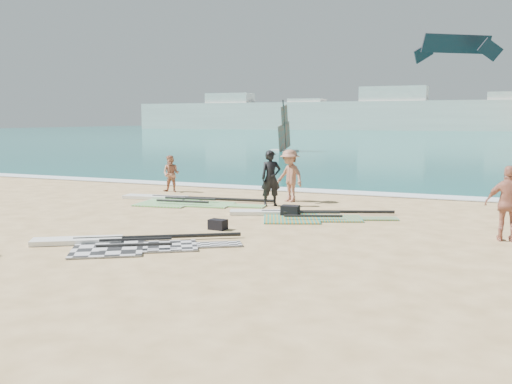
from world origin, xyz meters
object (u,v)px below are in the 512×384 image
at_px(gear_bag_near, 290,211).
at_px(gear_bag_far, 218,225).
at_px(beachgoer_mid, 290,176).
at_px(person_wetsuit, 271,178).
at_px(beachgoer_back, 509,204).
at_px(rig_green, 179,201).
at_px(rig_orange, 298,215).
at_px(rig_grey, 118,244).
at_px(beachgoer_left, 171,174).

distance_m(gear_bag_near, gear_bag_far, 3.10).
bearing_deg(beachgoer_mid, person_wetsuit, -75.16).
distance_m(gear_bag_far, beachgoer_back, 7.75).
bearing_deg(rig_green, person_wetsuit, -0.21).
bearing_deg(rig_orange, person_wetsuit, 110.19).
relative_size(rig_grey, beachgoer_left, 3.27).
relative_size(gear_bag_near, gear_bag_far, 1.16).
bearing_deg(beachgoer_mid, beachgoer_back, -3.77).
bearing_deg(rig_orange, beachgoer_left, 129.79).
relative_size(rig_green, rig_orange, 1.12).
relative_size(rig_green, gear_bag_near, 10.86).
distance_m(rig_grey, gear_bag_near, 6.23).
distance_m(rig_green, beachgoer_back, 11.75).
xyz_separation_m(gear_bag_near, person_wetsuit, (-1.42, 1.89, 0.83)).
bearing_deg(rig_green, beachgoer_mid, 16.57).
bearing_deg(beachgoer_mid, beachgoer_left, -160.50).
distance_m(rig_orange, beachgoer_left, 8.10).
relative_size(rig_grey, person_wetsuit, 2.56).
bearing_deg(rig_grey, beachgoer_left, 82.03).
bearing_deg(rig_grey, gear_bag_near, 34.09).
relative_size(rig_green, beachgoer_back, 3.14).
distance_m(rig_grey, beachgoer_back, 9.95).
height_order(rig_grey, rig_green, rig_green).
distance_m(person_wetsuit, beachgoer_back, 8.46).
bearing_deg(person_wetsuit, beachgoer_mid, 40.20).
xyz_separation_m(rig_grey, gear_bag_near, (2.51, 5.70, 0.13)).
height_order(rig_grey, person_wetsuit, person_wetsuit).
xyz_separation_m(rig_green, rig_orange, (5.23, -1.42, -0.00)).
height_order(rig_orange, beachgoer_mid, beachgoer_mid).
distance_m(rig_green, beachgoer_mid, 4.31).
bearing_deg(rig_green, gear_bag_far, -55.91).
relative_size(gear_bag_near, person_wetsuit, 0.28).
height_order(gear_bag_near, person_wetsuit, person_wetsuit).
bearing_deg(beachgoer_back, beachgoer_left, -26.32).
height_order(person_wetsuit, beachgoer_mid, person_wetsuit).
distance_m(rig_orange, beachgoer_back, 6.37).
distance_m(rig_green, gear_bag_near, 5.19).
relative_size(person_wetsuit, beachgoer_back, 1.03).
xyz_separation_m(rig_grey, beachgoer_mid, (1.36, 8.85, 0.94)).
height_order(gear_bag_far, beachgoer_left, beachgoer_left).
xyz_separation_m(gear_bag_far, beachgoer_back, (7.56, 1.52, 0.83)).
bearing_deg(gear_bag_near, rig_grey, -113.74).
distance_m(rig_green, rig_orange, 5.42).
bearing_deg(rig_orange, gear_bag_near, 161.58).
relative_size(beachgoer_left, beachgoer_back, 0.81).
distance_m(rig_grey, rig_orange, 6.35).
distance_m(person_wetsuit, beachgoer_left, 5.77).
bearing_deg(gear_bag_far, beachgoer_mid, 89.86).
height_order(person_wetsuit, beachgoer_back, person_wetsuit).
bearing_deg(gear_bag_near, gear_bag_far, -111.95).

